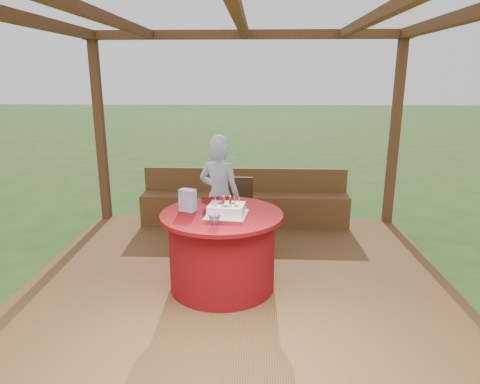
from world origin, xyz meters
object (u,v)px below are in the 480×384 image
Objects in this scene: table at (222,250)px; gift_bag at (188,200)px; chair at (235,209)px; birthday_cake at (226,209)px; elderly_woman at (220,195)px; drinking_glass at (215,220)px; bench at (245,206)px.

gift_bag is at bearing 170.77° from table.
gift_bag reaches higher than table.
birthday_cake reaches higher than chair.
elderly_woman is 3.38× the size of birthday_cake.
table is 5.48× the size of gift_bag.
chair is 1.56m from drinking_glass.
chair is 2.03× the size of birthday_cake.
gift_bag reaches higher than chair.
drinking_glass is (-0.08, -0.32, -0.00)m from birthday_cake.
table is 0.58m from drinking_glass.
drinking_glass is (-0.03, -0.37, 0.44)m from table.
bench is 2.43m from drinking_glass.
bench is at bearing 95.65° from gift_bag.
bench is at bearing 85.34° from drinking_glass.
elderly_woman is at bearing -104.23° from bench.
birthday_cake is at bearing -80.77° from elderly_woman.
birthday_cake reaches higher than table.
elderly_woman is (-0.18, -0.21, 0.25)m from chair.
elderly_woman is at bearing 93.31° from drinking_glass.
gift_bag is (-0.50, -1.92, 0.65)m from bench.
drinking_glass is (0.08, -1.30, 0.12)m from elderly_woman.
drinking_glass is at bearing -94.66° from bench.
bench is 2.11m from birthday_cake.
drinking_glass is at bearing -94.98° from table.
birthday_cake is (-0.02, -1.19, 0.37)m from chair.
elderly_woman reaches higher than table.
birthday_cake is 4.08× the size of drinking_glass.
birthday_cake is (0.05, -0.05, 0.45)m from table.
chair is at bearing 49.70° from elderly_woman.
table is (-0.16, -1.98, 0.14)m from bench.
chair is 8.27× the size of drinking_glass.
gift_bag is 0.53m from drinking_glass.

